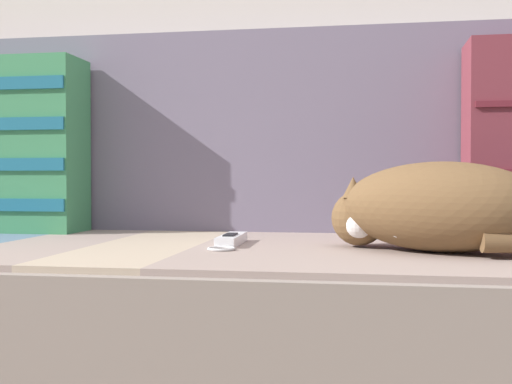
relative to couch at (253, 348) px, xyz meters
name	(u,v)px	position (x,y,z in m)	size (l,w,h in m)	color
couch	(253,348)	(0.00, 0.00, 0.00)	(1.84, 0.79, 0.40)	brown
sofa_backrest	(276,133)	(0.00, 0.33, 0.44)	(1.80, 0.14, 0.47)	slate
sleeping_cat	(432,209)	(0.32, -0.08, 0.27)	(0.41, 0.32, 0.15)	brown
game_remote_near	(231,240)	(-0.04, -0.03, 0.21)	(0.05, 0.20, 0.02)	white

